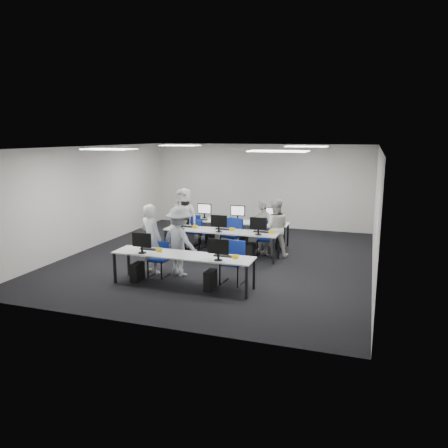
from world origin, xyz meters
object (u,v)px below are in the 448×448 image
(student_0, at_px, (151,239))
(photographer, at_px, (180,241))
(chair_5, at_px, (201,238))
(desk_front, at_px, (183,257))
(chair_0, at_px, (159,266))
(chair_6, at_px, (235,239))
(student_3, at_px, (262,227))
(chair_1, at_px, (233,270))
(chair_7, at_px, (272,242))
(chair_4, at_px, (265,245))
(student_2, at_px, (184,217))
(desk_mid, at_px, (221,232))
(chair_3, at_px, (232,242))
(student_1, at_px, (275,228))
(chair_2, at_px, (193,237))

(student_0, height_order, photographer, student_0)
(chair_5, distance_m, photographer, 2.84)
(desk_front, height_order, chair_0, chair_0)
(chair_6, bearing_deg, student_3, -16.80)
(chair_5, xyz_separation_m, photographer, (0.55, -2.73, 0.57))
(chair_1, bearing_deg, chair_7, 88.61)
(chair_1, bearing_deg, desk_front, -147.73)
(student_3, bearing_deg, chair_4, -22.24)
(chair_0, relative_size, student_2, 0.46)
(chair_6, xyz_separation_m, student_0, (-1.23, -2.86, 0.55))
(desk_mid, relative_size, chair_3, 3.28)
(desk_front, relative_size, chair_4, 3.64)
(chair_6, distance_m, student_1, 1.48)
(chair_6, relative_size, chair_7, 0.97)
(chair_4, distance_m, chair_6, 1.10)
(chair_0, distance_m, chair_3, 2.78)
(desk_front, height_order, chair_2, chair_2)
(chair_4, xyz_separation_m, photographer, (-1.51, -2.43, 0.56))
(desk_front, bearing_deg, desk_mid, 90.00)
(chair_0, height_order, photographer, photographer)
(chair_2, bearing_deg, desk_mid, -47.22)
(student_0, bearing_deg, student_2, -67.41)
(desk_mid, xyz_separation_m, chair_0, (-0.83, -2.13, -0.42))
(chair_1, xyz_separation_m, student_3, (-0.00, 2.74, 0.45))
(chair_2, bearing_deg, student_0, -106.70)
(chair_3, bearing_deg, chair_5, 179.95)
(chair_1, distance_m, chair_7, 2.86)
(chair_0, xyz_separation_m, student_1, (2.24, 2.59, 0.55))
(chair_5, xyz_separation_m, student_0, (-0.19, -2.76, 0.58))
(student_0, height_order, student_3, student_0)
(chair_0, height_order, student_0, student_0)
(chair_5, relative_size, chair_6, 0.89)
(student_1, distance_m, student_3, 0.47)
(chair_2, bearing_deg, chair_5, 24.41)
(student_2, relative_size, photographer, 1.06)
(chair_3, bearing_deg, desk_mid, -91.72)
(student_0, bearing_deg, chair_0, 162.45)
(desk_front, xyz_separation_m, chair_7, (1.27, 3.38, -0.37))
(chair_0, distance_m, chair_7, 3.59)
(student_3, bearing_deg, chair_3, -141.25)
(chair_5, bearing_deg, student_2, -149.75)
(photographer, bearing_deg, desk_front, 141.06)
(chair_2, bearing_deg, chair_0, -100.67)
(chair_1, height_order, chair_3, chair_3)
(chair_5, bearing_deg, chair_1, -38.96)
(chair_1, distance_m, student_2, 3.73)
(chair_0, relative_size, student_1, 0.50)
(desk_mid, relative_size, chair_6, 3.37)
(desk_mid, relative_size, student_0, 1.89)
(desk_front, height_order, chair_3, chair_3)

